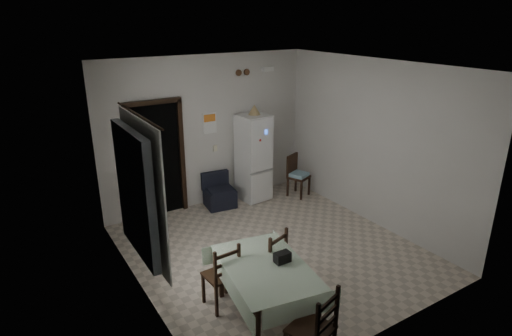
{
  "coord_description": "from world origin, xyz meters",
  "views": [
    {
      "loc": [
        -3.43,
        -4.95,
        3.58
      ],
      "look_at": [
        0.0,
        0.5,
        1.25
      ],
      "focal_mm": 30.0,
      "sensor_mm": 36.0,
      "label": 1
    }
  ],
  "objects": [
    {
      "name": "wall_front",
      "position": [
        0.0,
        -2.25,
        1.45
      ],
      "size": [
        4.2,
        0.02,
        2.9
      ],
      "primitive_type": null,
      "color": "beige",
      "rests_on": "ground"
    },
    {
      "name": "tan_cone",
      "position": [
        0.88,
        1.95,
        1.84
      ],
      "size": [
        0.24,
        0.24,
        0.19
      ],
      "primitive_type": "cone",
      "rotation": [
        0.0,
        0.0,
        0.02
      ],
      "color": "tan",
      "rests_on": "fridge"
    },
    {
      "name": "dining_chair_far_right",
      "position": [
        -0.66,
        -0.84,
        0.47
      ],
      "size": [
        0.51,
        0.51,
        0.94
      ],
      "primitive_type": null,
      "rotation": [
        0.0,
        0.0,
        3.47
      ],
      "color": "black",
      "rests_on": "ground"
    },
    {
      "name": "emergency_light",
      "position": [
        1.35,
        2.21,
        2.55
      ],
      "size": [
        0.25,
        0.07,
        0.09
      ],
      "primitive_type": "cube",
      "color": "white",
      "rests_on": "ground"
    },
    {
      "name": "window_recess",
      "position": [
        -2.15,
        -0.2,
        1.55
      ],
      "size": [
        0.1,
        1.2,
        1.6
      ],
      "primitive_type": "cube",
      "color": "silver",
      "rests_on": "ground"
    },
    {
      "name": "dining_table",
      "position": [
        -0.99,
        -1.3,
        0.37
      ],
      "size": [
        1.17,
        1.57,
        0.75
      ],
      "primitive_type": null,
      "rotation": [
        0.0,
        0.0,
        -0.17
      ],
      "color": "#ACC3A6",
      "rests_on": "ground"
    },
    {
      "name": "dining_chair_near_head",
      "position": [
        -1.03,
        -2.2,
        0.5
      ],
      "size": [
        0.54,
        0.54,
        1.0
      ],
      "primitive_type": null,
      "rotation": [
        0.0,
        0.0,
        3.45
      ],
      "color": "black",
      "rests_on": "ground"
    },
    {
      "name": "ceiling",
      "position": [
        0.0,
        0.0,
        2.9
      ],
      "size": [
        4.2,
        4.5,
        0.02
      ],
      "primitive_type": null,
      "color": "white",
      "rests_on": "ground"
    },
    {
      "name": "navy_seat",
      "position": [
        0.06,
        1.93,
        0.33
      ],
      "size": [
        0.61,
        0.6,
        0.67
      ],
      "primitive_type": null,
      "rotation": [
        0.0,
        0.0,
        -0.13
      ],
      "color": "black",
      "rests_on": "ground"
    },
    {
      "name": "calendar",
      "position": [
        0.05,
        2.24,
        1.62
      ],
      "size": [
        0.28,
        0.02,
        0.4
      ],
      "primitive_type": "cube",
      "color": "white",
      "rests_on": "ground"
    },
    {
      "name": "wall_left",
      "position": [
        -2.1,
        0.0,
        1.45
      ],
      "size": [
        0.02,
        4.5,
        2.9
      ],
      "primitive_type": null,
      "color": "beige",
      "rests_on": "ground"
    },
    {
      "name": "light_switch",
      "position": [
        0.15,
        2.24,
        1.1
      ],
      "size": [
        0.08,
        0.02,
        0.12
      ],
      "primitive_type": "cube",
      "color": "beige",
      "rests_on": "ground"
    },
    {
      "name": "vent_right",
      "position": [
        0.88,
        2.23,
        2.52
      ],
      "size": [
        0.12,
        0.03,
        0.12
      ],
      "primitive_type": "cylinder",
      "rotation": [
        1.57,
        0.0,
        0.0
      ],
      "color": "#523421",
      "rests_on": "ground"
    },
    {
      "name": "wall_back",
      "position": [
        0.0,
        2.25,
        1.45
      ],
      "size": [
        4.2,
        0.02,
        2.9
      ],
      "primitive_type": null,
      "color": "beige",
      "rests_on": "ground"
    },
    {
      "name": "wall_right",
      "position": [
        2.1,
        0.0,
        1.45
      ],
      "size": [
        0.02,
        4.5,
        2.9
      ],
      "primitive_type": null,
      "color": "beige",
      "rests_on": "ground"
    },
    {
      "name": "curtain",
      "position": [
        -2.04,
        -0.2,
        1.55
      ],
      "size": [
        0.02,
        1.45,
        1.85
      ],
      "primitive_type": "cube",
      "color": "silver",
      "rests_on": "ground"
    },
    {
      "name": "corner_chair",
      "position": [
        1.69,
        1.53,
        0.43
      ],
      "size": [
        0.49,
        0.49,
        0.87
      ],
      "primitive_type": null,
      "rotation": [
        0.0,
        0.0,
        0.38
      ],
      "color": "black",
      "rests_on": "ground"
    },
    {
      "name": "curtain_rod",
      "position": [
        -2.03,
        -0.2,
        2.5
      ],
      "size": [
        0.02,
        1.6,
        0.02
      ],
      "primitive_type": "cylinder",
      "rotation": [
        1.57,
        0.0,
        0.0
      ],
      "color": "black",
      "rests_on": "ground"
    },
    {
      "name": "calendar_image",
      "position": [
        0.05,
        2.23,
        1.72
      ],
      "size": [
        0.24,
        0.01,
        0.14
      ],
      "primitive_type": "cube",
      "color": "orange",
      "rests_on": "ground"
    },
    {
      "name": "fridge",
      "position": [
        0.84,
        1.93,
        0.87
      ],
      "size": [
        0.61,
        0.61,
        1.74
      ],
      "primitive_type": null,
      "rotation": [
        0.0,
        0.0,
        0.09
      ],
      "color": "white",
      "rests_on": "ground"
    },
    {
      "name": "doorway",
      "position": [
        -1.05,
        2.45,
        1.06
      ],
      "size": [
        1.06,
        0.52,
        2.22
      ],
      "color": "black",
      "rests_on": "ground"
    },
    {
      "name": "vent_left",
      "position": [
        0.7,
        2.23,
        2.52
      ],
      "size": [
        0.12,
        0.03,
        0.12
      ],
      "primitive_type": "cylinder",
      "rotation": [
        1.57,
        0.0,
        0.0
      ],
      "color": "#523421",
      "rests_on": "ground"
    },
    {
      "name": "ground",
      "position": [
        0.0,
        0.0,
        0.0
      ],
      "size": [
        4.5,
        4.5,
        0.0
      ],
      "primitive_type": "plane",
      "color": "#BDAE9A",
      "rests_on": "ground"
    },
    {
      "name": "black_bag",
      "position": [
        -0.77,
        -1.33,
        0.81
      ],
      "size": [
        0.2,
        0.12,
        0.13
      ],
      "primitive_type": "cube",
      "rotation": [
        0.0,
        0.0,
        -0.02
      ],
      "color": "black",
      "rests_on": "dining_table"
    },
    {
      "name": "dining_chair_far_left",
      "position": [
        -1.33,
        -0.78,
        0.46
      ],
      "size": [
        0.42,
        0.42,
        0.92
      ],
      "primitive_type": null,
      "rotation": [
        0.0,
        0.0,
        3.19
      ],
      "color": "black",
      "rests_on": "ground"
    }
  ]
}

